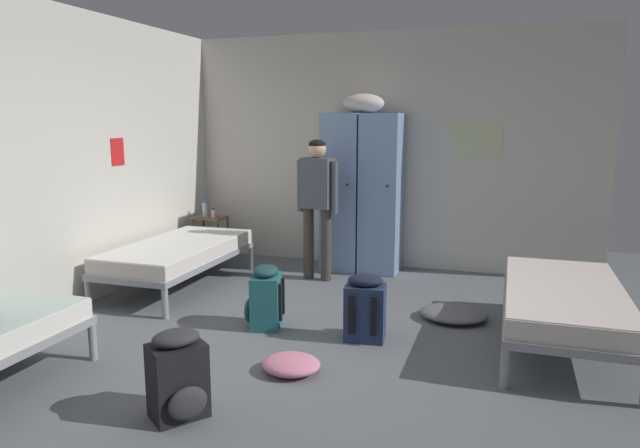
% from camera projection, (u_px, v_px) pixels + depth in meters
% --- Properties ---
extents(ground_plane, '(8.95, 8.95, 0.00)m').
position_uv_depth(ground_plane, '(309.00, 349.00, 4.53)').
color(ground_plane, slate).
extents(room_backdrop, '(4.99, 5.65, 2.79)m').
position_uv_depth(room_backdrop, '(232.00, 157.00, 5.93)').
color(room_backdrop, beige).
rests_on(room_backdrop, ground_plane).
extents(locker_bank, '(0.90, 0.55, 2.07)m').
position_uv_depth(locker_bank, '(362.00, 189.00, 6.77)').
color(locker_bank, '#7A9ECC').
rests_on(locker_bank, ground_plane).
extents(shelf_unit, '(0.38, 0.30, 0.57)m').
position_uv_depth(shelf_unit, '(211.00, 234.00, 7.30)').
color(shelf_unit, brown).
rests_on(shelf_unit, ground_plane).
extents(bed_right, '(0.90, 1.90, 0.49)m').
position_uv_depth(bed_right, '(564.00, 300.00, 4.53)').
color(bed_right, gray).
rests_on(bed_right, ground_plane).
extents(bed_left_rear, '(0.90, 1.90, 0.49)m').
position_uv_depth(bed_left_rear, '(179.00, 252.00, 6.14)').
color(bed_left_rear, gray).
rests_on(bed_left_rear, ground_plane).
extents(person_traveler, '(0.49, 0.24, 1.56)m').
position_uv_depth(person_traveler, '(317.00, 196.00, 6.35)').
color(person_traveler, '#3D3833').
rests_on(person_traveler, ground_plane).
extents(water_bottle, '(0.06, 0.06, 0.20)m').
position_uv_depth(water_bottle, '(205.00, 209.00, 7.28)').
color(water_bottle, '#B2DBEA').
rests_on(water_bottle, shelf_unit).
extents(lotion_bottle, '(0.05, 0.05, 0.12)m').
position_uv_depth(lotion_bottle, '(213.00, 213.00, 7.19)').
color(lotion_bottle, beige).
rests_on(lotion_bottle, shelf_unit).
extents(backpack_black, '(0.42, 0.41, 0.55)m').
position_uv_depth(backpack_black, '(178.00, 377.00, 3.44)').
color(backpack_black, black).
rests_on(backpack_black, ground_plane).
extents(backpack_teal, '(0.38, 0.37, 0.55)m').
position_uv_depth(backpack_teal, '(265.00, 298.00, 4.96)').
color(backpack_teal, '#23666B').
rests_on(backpack_teal, ground_plane).
extents(backpack_navy, '(0.34, 0.36, 0.55)m').
position_uv_depth(backpack_navy, '(365.00, 309.00, 4.69)').
color(backpack_navy, navy).
rests_on(backpack_navy, ground_plane).
extents(clothes_pile_grey, '(0.60, 0.52, 0.11)m').
position_uv_depth(clothes_pile_grey, '(453.00, 313.00, 5.19)').
color(clothes_pile_grey, slate).
rests_on(clothes_pile_grey, ground_plane).
extents(clothes_pile_pink, '(0.42, 0.38, 0.12)m').
position_uv_depth(clothes_pile_pink, '(291.00, 364.00, 4.10)').
color(clothes_pile_pink, pink).
rests_on(clothes_pile_pink, ground_plane).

